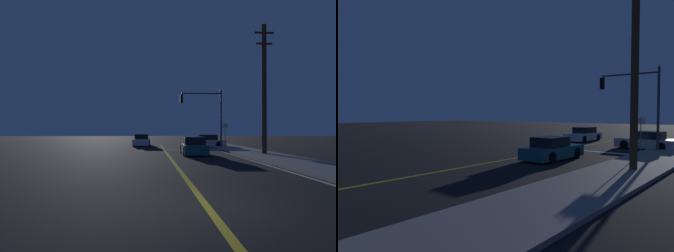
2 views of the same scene
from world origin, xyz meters
The scene contains 11 objects.
ground_plane centered at (0.00, 0.00, 0.00)m, with size 160.00×160.00×0.00m, color black.
sidewalk_right centered at (6.66, 10.86, 0.07)m, with size 3.20×39.11×0.15m, color gray.
lane_line_center centered at (0.00, 10.86, 0.01)m, with size 0.20×36.94×0.01m, color gold.
lane_line_edge_right centered at (4.81, 10.86, 0.01)m, with size 0.16×36.94×0.01m, color silver.
stop_bar centered at (2.53, 20.23, 0.01)m, with size 5.06×0.50×0.01m, color silver.
car_following_oncoming_white centered at (-2.25, 27.88, 0.58)m, with size 2.03×4.66×1.34m.
car_far_approaching_silver centered at (4.63, 24.39, 0.58)m, with size 4.32×2.11×1.34m.
car_lead_oncoming_teal centered at (1.94, 15.12, 0.58)m, with size 1.94×4.47×1.34m.
traffic_signal_near_right centered at (4.36, 22.53, 3.97)m, with size 4.25×0.28×5.92m.
utility_pole_right centered at (6.96, 13.95, 4.89)m, with size 1.45×0.35×9.54m.
street_sign_corner centered at (5.56, 19.73, 1.66)m, with size 0.56×0.06×2.48m.
Camera 1 is at (-1.41, -7.29, 1.88)m, focal length 32.04 mm.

